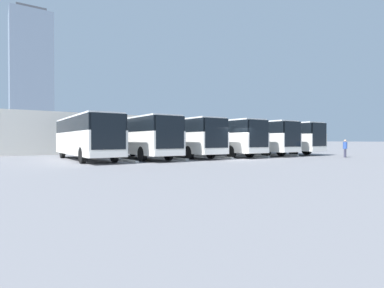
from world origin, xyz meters
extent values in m
plane|color=slate|center=(0.00, 0.00, 0.00)|extent=(600.00, 600.00, 0.00)
cube|color=silver|center=(-10.03, -5.34, 1.30)|extent=(2.45, 11.42, 1.69)
cube|color=black|center=(-10.03, -5.34, 2.66)|extent=(2.41, 11.25, 1.04)
cube|color=black|center=(-10.02, 0.38, 2.06)|extent=(2.13, 0.04, 2.23)
cube|color=silver|center=(-10.02, 0.39, 0.67)|extent=(2.30, 0.06, 0.40)
cube|color=silver|center=(-10.03, -5.34, 3.24)|extent=(2.35, 10.96, 0.12)
cylinder|color=black|center=(-11.09, -1.80, 0.54)|extent=(0.30, 1.08, 1.07)
cylinder|color=black|center=(-8.96, -1.80, 0.54)|extent=(0.30, 1.08, 1.07)
cylinder|color=black|center=(-11.10, -8.87, 0.54)|extent=(0.30, 1.08, 1.07)
cylinder|color=black|center=(-8.98, -8.88, 0.54)|extent=(0.30, 1.08, 1.07)
cube|color=#B2B2AD|center=(-8.03, -3.63, 0.07)|extent=(0.25, 6.19, 0.15)
cube|color=silver|center=(-6.02, -5.27, 1.30)|extent=(2.45, 11.42, 1.69)
cube|color=black|center=(-6.02, -5.27, 2.66)|extent=(2.41, 11.25, 1.04)
cube|color=black|center=(-6.01, 0.46, 2.06)|extent=(2.13, 0.04, 2.23)
cube|color=silver|center=(-6.01, 0.46, 0.67)|extent=(2.30, 0.06, 0.40)
cube|color=silver|center=(-6.02, -5.27, 3.24)|extent=(2.35, 10.96, 0.12)
cylinder|color=black|center=(-7.07, -1.73, 0.54)|extent=(0.30, 1.08, 1.07)
cylinder|color=black|center=(-4.95, -1.73, 0.54)|extent=(0.30, 1.08, 1.07)
cylinder|color=black|center=(-7.09, -8.80, 0.54)|extent=(0.30, 1.08, 1.07)
cylinder|color=black|center=(-4.96, -8.81, 0.54)|extent=(0.30, 1.08, 1.07)
cube|color=#B2B2AD|center=(-4.01, -3.55, 0.07)|extent=(0.25, 6.19, 0.15)
cube|color=silver|center=(-2.01, -5.42, 1.30)|extent=(2.45, 11.42, 1.69)
cube|color=black|center=(-2.01, -5.42, 2.66)|extent=(2.41, 11.25, 1.04)
cube|color=black|center=(-2.00, 0.30, 2.06)|extent=(2.13, 0.04, 2.23)
cube|color=silver|center=(-2.00, 0.31, 0.67)|extent=(2.30, 0.06, 0.40)
cube|color=silver|center=(-2.01, -5.42, 3.24)|extent=(2.35, 10.96, 0.12)
cylinder|color=black|center=(-3.06, -1.88, 0.54)|extent=(0.30, 1.08, 1.07)
cylinder|color=black|center=(-0.94, -1.88, 0.54)|extent=(0.30, 1.08, 1.07)
cylinder|color=black|center=(-3.08, -8.95, 0.54)|extent=(0.30, 1.08, 1.07)
cylinder|color=black|center=(-0.95, -8.96, 0.54)|extent=(0.30, 1.08, 1.07)
cube|color=#B2B2AD|center=(0.00, -3.71, 0.07)|extent=(0.25, 6.19, 0.15)
cube|color=silver|center=(2.01, -5.82, 1.30)|extent=(2.45, 11.42, 1.69)
cube|color=black|center=(2.01, -5.82, 2.66)|extent=(2.41, 11.25, 1.04)
cube|color=black|center=(2.02, -0.10, 2.06)|extent=(2.13, 0.04, 2.23)
cube|color=silver|center=(2.02, -0.09, 0.67)|extent=(2.30, 0.06, 0.40)
cube|color=silver|center=(2.01, -5.82, 3.24)|extent=(2.35, 10.96, 0.12)
cylinder|color=black|center=(0.95, -2.28, 0.54)|extent=(0.30, 1.08, 1.07)
cylinder|color=black|center=(3.08, -2.28, 0.54)|extent=(0.30, 1.08, 1.07)
cylinder|color=black|center=(0.94, -9.35, 0.54)|extent=(0.30, 1.08, 1.07)
cylinder|color=black|center=(3.06, -9.36, 0.54)|extent=(0.30, 1.08, 1.07)
cube|color=#B2B2AD|center=(4.01, -4.10, 0.07)|extent=(0.25, 6.19, 0.15)
cube|color=silver|center=(6.02, -5.73, 1.30)|extent=(2.45, 11.42, 1.69)
cube|color=black|center=(6.02, -5.73, 2.66)|extent=(2.41, 11.25, 1.04)
cube|color=black|center=(6.03, 0.00, 2.06)|extent=(2.13, 0.04, 2.23)
cube|color=silver|center=(6.03, 0.00, 0.67)|extent=(2.30, 0.06, 0.40)
cube|color=silver|center=(6.02, -5.73, 3.24)|extent=(2.35, 10.96, 0.12)
cylinder|color=black|center=(4.96, -2.19, 0.54)|extent=(0.30, 1.08, 1.07)
cylinder|color=black|center=(7.09, -2.19, 0.54)|extent=(0.30, 1.08, 1.07)
cylinder|color=black|center=(4.95, -9.26, 0.54)|extent=(0.30, 1.08, 1.07)
cylinder|color=black|center=(7.07, -9.27, 0.54)|extent=(0.30, 1.08, 1.07)
cube|color=#B2B2AD|center=(8.03, -4.01, 0.07)|extent=(0.25, 6.19, 0.15)
cube|color=silver|center=(10.03, -6.17, 1.30)|extent=(2.45, 11.42, 1.69)
cube|color=black|center=(10.03, -6.17, 2.66)|extent=(2.41, 11.25, 1.04)
cube|color=black|center=(10.04, -0.44, 2.06)|extent=(2.13, 0.04, 2.23)
cube|color=silver|center=(10.04, -0.44, 0.67)|extent=(2.30, 0.06, 0.40)
cube|color=silver|center=(10.03, -6.17, 3.24)|extent=(2.35, 10.96, 0.12)
cylinder|color=black|center=(8.98, -2.63, 0.54)|extent=(0.30, 1.08, 1.07)
cylinder|color=black|center=(11.10, -2.63, 0.54)|extent=(0.30, 1.08, 1.07)
cylinder|color=black|center=(8.96, -9.70, 0.54)|extent=(0.30, 1.08, 1.07)
cylinder|color=black|center=(11.09, -9.71, 0.54)|extent=(0.30, 1.08, 1.07)
cylinder|color=#38384C|center=(-9.87, 2.94, 0.38)|extent=(0.23, 0.23, 0.76)
cylinder|color=#38384C|center=(-10.05, 2.87, 0.38)|extent=(0.23, 0.23, 0.76)
cylinder|color=#2D4C99|center=(-9.96, 2.90, 1.06)|extent=(0.45, 0.45, 0.60)
sphere|color=tan|center=(-9.96, 2.90, 1.47)|extent=(0.21, 0.21, 0.21)
cube|color=beige|center=(0.00, -21.14, 2.25)|extent=(39.06, 10.57, 4.49)
cube|color=silver|center=(0.00, -27.92, 4.24)|extent=(39.06, 3.00, 0.24)
cylinder|color=slate|center=(-13.67, -29.02, 2.12)|extent=(0.20, 0.20, 4.24)
cylinder|color=slate|center=(13.67, -29.02, 2.12)|extent=(0.20, 0.20, 4.24)
cube|color=#7F8EA3|center=(-0.80, -172.96, 35.99)|extent=(21.05, 21.05, 71.98)
cube|color=#4C4C51|center=(-0.80, -172.96, 73.18)|extent=(14.74, 14.74, 2.40)
camera|label=1|loc=(15.79, 17.53, 1.53)|focal=28.00mm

